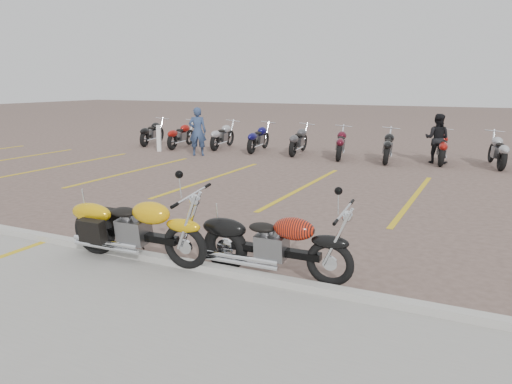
# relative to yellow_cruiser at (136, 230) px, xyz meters

# --- Properties ---
(ground) EXTENTS (100.00, 100.00, 0.00)m
(ground) POSITION_rel_yellow_cruiser_xyz_m (0.36, 2.07, -0.48)
(ground) COLOR #755D53
(ground) RESTS_ON ground
(concrete_apron) EXTENTS (60.00, 5.00, 0.01)m
(concrete_apron) POSITION_rel_yellow_cruiser_xyz_m (0.36, -2.43, -0.48)
(concrete_apron) COLOR #9E9B93
(concrete_apron) RESTS_ON ground
(curb) EXTENTS (60.00, 0.18, 0.12)m
(curb) POSITION_rel_yellow_cruiser_xyz_m (0.36, 0.07, -0.42)
(curb) COLOR #ADAAA3
(curb) RESTS_ON ground
(parking_stripes) EXTENTS (38.00, 5.50, 0.01)m
(parking_stripes) POSITION_rel_yellow_cruiser_xyz_m (0.36, 6.07, -0.48)
(parking_stripes) COLOR gold
(parking_stripes) RESTS_ON ground
(yellow_cruiser) EXTENTS (2.35, 0.35, 0.97)m
(yellow_cruiser) POSITION_rel_yellow_cruiser_xyz_m (0.00, 0.00, 0.00)
(yellow_cruiser) COLOR black
(yellow_cruiser) RESTS_ON ground
(flame_cruiser) EXTENTS (2.18, 0.33, 0.90)m
(flame_cruiser) POSITION_rel_yellow_cruiser_xyz_m (2.07, 0.31, -0.04)
(flame_cruiser) COLOR black
(flame_cruiser) RESTS_ON ground
(person_a) EXTENTS (0.75, 0.64, 1.74)m
(person_a) POSITION_rel_yellow_cruiser_xyz_m (-5.07, 9.67, 0.39)
(person_a) COLOR navy
(person_a) RESTS_ON ground
(person_b) EXTENTS (0.84, 0.68, 1.61)m
(person_b) POSITION_rel_yellow_cruiser_xyz_m (2.89, 11.62, 0.33)
(person_b) COLOR black
(person_b) RESTS_ON ground
(bollard) EXTENTS (0.20, 0.20, 1.00)m
(bollard) POSITION_rel_yellow_cruiser_xyz_m (-6.99, 9.94, 0.02)
(bollard) COLOR silver
(bollard) RESTS_ON ground
(bg_bike_row) EXTENTS (19.10, 2.08, 1.10)m
(bg_bike_row) POSITION_rel_yellow_cruiser_xyz_m (0.54, 11.47, 0.07)
(bg_bike_row) COLOR black
(bg_bike_row) RESTS_ON ground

